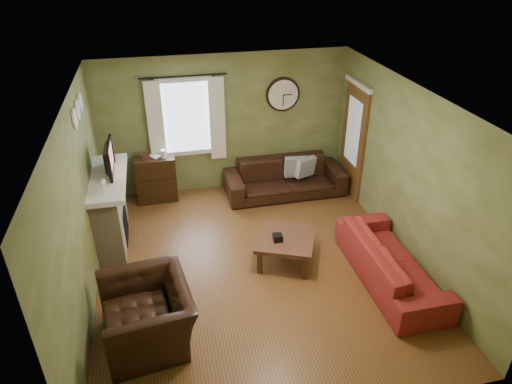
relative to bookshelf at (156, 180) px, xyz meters
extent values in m
cube|color=brown|center=(1.35, -2.31, -0.43)|extent=(4.60, 5.20, 0.00)
cube|color=white|center=(1.35, -2.31, 2.17)|extent=(4.60, 5.20, 0.00)
cube|color=olive|center=(-0.95, -2.31, 0.87)|extent=(0.00, 5.20, 2.60)
cube|color=olive|center=(3.65, -2.31, 0.87)|extent=(0.00, 5.20, 2.60)
cube|color=olive|center=(1.35, 0.29, 0.87)|extent=(4.60, 0.00, 2.60)
cube|color=olive|center=(1.35, -4.91, 0.87)|extent=(4.60, 0.00, 2.60)
cube|color=tan|center=(-0.75, -1.16, 0.12)|extent=(0.40, 1.40, 1.10)
cube|color=black|center=(-0.56, -1.16, -0.13)|extent=(0.04, 0.60, 0.55)
cube|color=white|center=(-0.72, -1.16, 0.71)|extent=(0.58, 1.60, 0.08)
imported|color=black|center=(-0.70, -1.01, 0.92)|extent=(0.08, 0.60, 0.35)
cube|color=#994C3F|center=(-0.62, -1.01, 0.98)|extent=(0.02, 0.62, 0.36)
cylinder|color=white|center=(-0.93, -1.51, 1.82)|extent=(0.28, 0.28, 0.03)
cylinder|color=white|center=(-0.93, -1.16, 1.82)|extent=(0.28, 0.28, 0.03)
cylinder|color=white|center=(-0.93, -0.81, 1.82)|extent=(0.28, 0.28, 0.03)
cylinder|color=black|center=(0.65, 0.17, 1.84)|extent=(0.03, 0.03, 1.50)
cube|color=white|center=(0.10, 0.17, 1.02)|extent=(0.28, 0.04, 1.55)
cube|color=white|center=(1.20, 0.17, 1.02)|extent=(0.28, 0.04, 1.55)
cube|color=brown|center=(3.62, -0.46, 0.62)|extent=(0.05, 0.90, 2.10)
imported|color=#502E20|center=(-0.04, 0.03, 0.53)|extent=(0.27, 0.28, 0.02)
imported|color=black|center=(2.40, -0.25, -0.11)|extent=(2.25, 0.88, 0.66)
cube|color=gray|center=(2.59, -0.28, 0.12)|extent=(0.42, 0.16, 0.41)
cube|color=gray|center=(2.77, -0.33, 0.12)|extent=(0.40, 0.25, 0.39)
imported|color=maroon|center=(3.18, -3.03, -0.12)|extent=(0.84, 2.15, 0.63)
imported|color=black|center=(-0.23, -3.40, -0.05)|extent=(1.18, 1.31, 0.77)
cube|color=black|center=(1.68, -2.35, -0.03)|extent=(0.14, 0.14, 0.10)
camera|label=1|loc=(0.15, -7.64, 3.95)|focal=32.00mm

